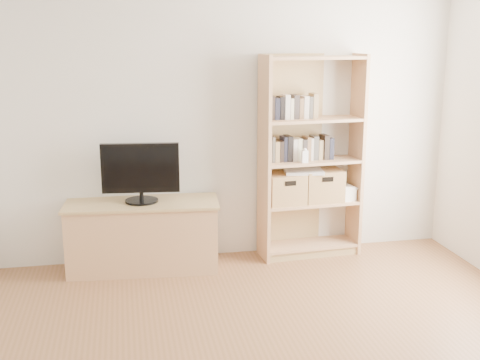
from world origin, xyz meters
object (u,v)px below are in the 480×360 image
object	(u,v)px
bookshelf	(311,157)
basket_right	(322,185)
basket_left	(285,188)
laptop	(304,171)
television	(141,172)
baby_monitor	(305,157)
tv_stand	(143,237)

from	to	relation	value
bookshelf	basket_right	xyz separation A→B (m)	(0.12, 0.00, -0.28)
basket_left	laptop	size ratio (longest dim) A/B	0.97
television	baby_monitor	distance (m)	1.51
baby_monitor	basket_right	xyz separation A→B (m)	(0.22, 0.12, -0.31)
television	basket_right	xyz separation A→B (m)	(1.73, 0.08, -0.22)
bookshelf	laptop	world-z (taller)	bookshelf
bookshelf	basket_right	size ratio (longest dim) A/B	5.23
bookshelf	laptop	distance (m)	0.15
basket_left	laptop	world-z (taller)	laptop
tv_stand	basket_left	xyz separation A→B (m)	(1.35, 0.05, 0.37)
baby_monitor	basket_left	bearing A→B (deg)	142.33
baby_monitor	bookshelf	bearing A→B (deg)	41.49
bookshelf	basket_left	bearing A→B (deg)	-178.81
bookshelf	television	world-z (taller)	bookshelf
tv_stand	baby_monitor	bearing A→B (deg)	3.43
baby_monitor	tv_stand	bearing A→B (deg)	170.94
television	basket_left	size ratio (longest dim) A/B	1.97
television	tv_stand	bearing A→B (deg)	0.00
basket_left	laptop	distance (m)	0.24
tv_stand	basket_right	distance (m)	1.77
baby_monitor	laptop	bearing A→B (deg)	68.75
basket_right	basket_left	bearing A→B (deg)	-177.39
laptop	tv_stand	bearing A→B (deg)	-169.97
baby_monitor	basket_left	world-z (taller)	baby_monitor
bookshelf	tv_stand	bearing A→B (deg)	178.62
basket_right	laptop	distance (m)	0.25
baby_monitor	laptop	distance (m)	0.19
baby_monitor	basket_left	distance (m)	0.37
laptop	basket_left	bearing A→B (deg)	-170.81
basket_left	tv_stand	bearing A→B (deg)	177.68
basket_right	laptop	size ratio (longest dim) A/B	1.02
tv_stand	television	xyz separation A→B (m)	(0.00, 0.00, 0.60)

